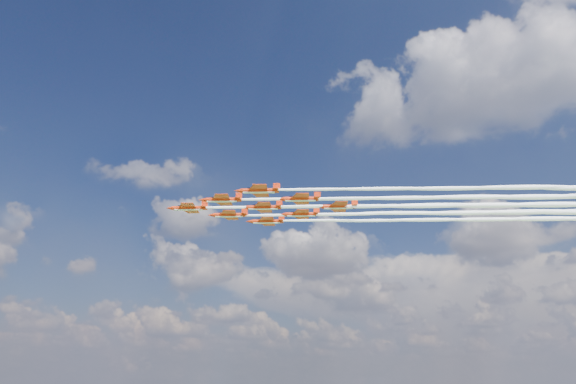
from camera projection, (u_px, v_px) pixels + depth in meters
name	position (u px, v px, depth m)	size (l,w,h in m)	color
jet_lead	(416.00, 206.00, 163.33)	(121.49, 76.32, 3.06)	red
jet_row2_port	(461.00, 197.00, 155.78)	(121.49, 76.32, 3.06)	red
jet_row2_starb	(448.00, 213.00, 170.20)	(121.49, 76.32, 3.06)	red
jet_row3_port	(510.00, 188.00, 148.22)	(121.49, 76.32, 3.06)	red
jet_row3_centre	(492.00, 205.00, 162.65)	(121.49, 76.32, 3.06)	red
jet_row3_starb	(477.00, 219.00, 177.07)	(121.49, 76.32, 3.06)	red
jet_row4_port	(541.00, 196.00, 155.09)	(121.49, 76.32, 3.06)	red
jet_row4_starb	(521.00, 212.00, 169.52)	(121.49, 76.32, 3.06)	red
jet_tail	(570.00, 204.00, 161.96)	(121.49, 76.32, 3.06)	red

